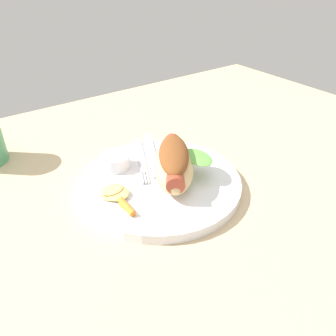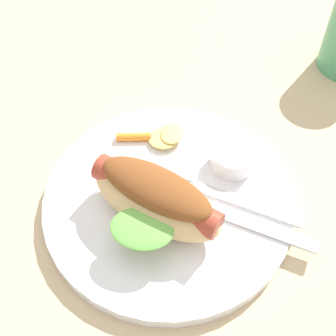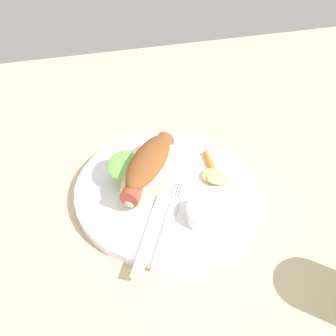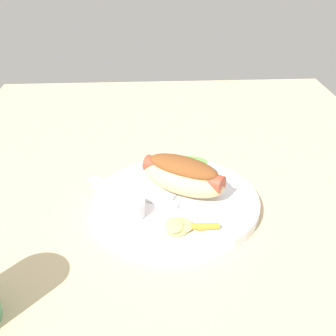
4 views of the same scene
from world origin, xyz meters
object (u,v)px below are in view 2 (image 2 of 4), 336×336
Objects in this scene: sauce_ramekin at (233,157)px; fork at (235,200)px; chips_pile at (167,136)px; plate at (168,202)px; hot_dog at (156,197)px; carrot_garnish at (134,137)px; knife at (241,218)px.

sauce_ramekin is 0.35× the size of fork.
chips_pile is at bearing -26.94° from fork.
hot_dog is at bearing -33.80° from plate.
hot_dog is 8.84cm from fork.
plate is at bearing -60.43° from sauce_ramekin.
plate is 6.62× the size of carrot_garnish.
carrot_garnish is (-11.20, -10.91, 0.27)cm from knife.
chips_pile reaches higher than carrot_garnish.
plate is 5.20× the size of chips_pile.
knife is at bearing 125.13° from fork.
sauce_ramekin is 0.31× the size of knife.
sauce_ramekin is at bearing -64.00° from knife.
sauce_ramekin is 11.71cm from carrot_garnish.
chips_pile is (-4.01, -7.04, -0.64)cm from sauce_ramekin.
carrot_garnish is at bearing -156.64° from plate.
hot_dog is 1.07× the size of fork.
plate is 1.74× the size of hot_dog.
plate is at bearing 4.56° from knife.
plate is 8.29cm from chips_pile.
hot_dog reaches higher than plate.
plate is at bearing 20.25° from fork.
chips_pile reaches higher than fork.
sauce_ramekin is 4.99cm from fork.
knife is (7.05, -0.01, -1.01)cm from sauce_ramekin.
sauce_ramekin is at bearing 60.34° from chips_pile.
hot_dog is 0.97× the size of knife.
knife is at bearing 32.42° from chips_pile.
sauce_ramekin reaches higher than chips_pile.
fork is at bearing 84.12° from plate.
sauce_ramekin reaches higher than knife.
hot_dog is at bearing 19.70° from knife.
sauce_ramekin reaches higher than plate.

